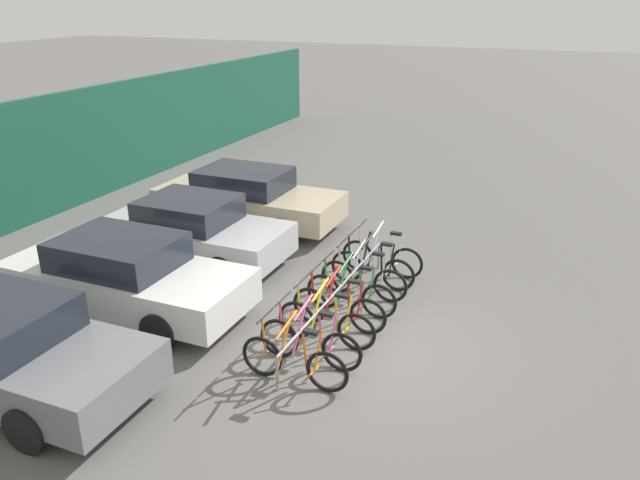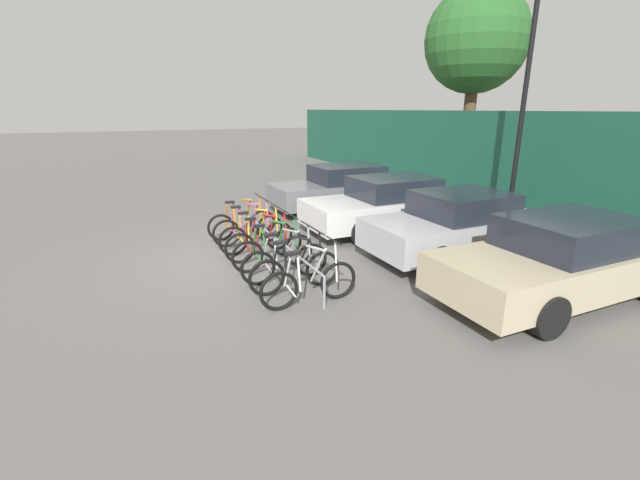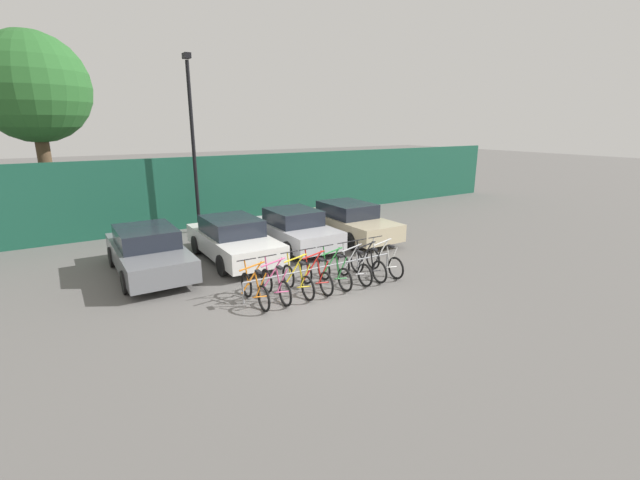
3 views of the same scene
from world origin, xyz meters
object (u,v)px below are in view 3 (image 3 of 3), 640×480
(bicycle_green, at_px, (334,273))
(car_silver, at_px, (294,229))
(bike_rack, at_px, (322,269))
(bicycle_red, at_px, (316,276))
(bicycle_silver, at_px, (354,268))
(tree_behind_hoarding, at_px, (33,89))
(lamp_post, at_px, (193,138))
(bicycle_white, at_px, (384,262))
(bicycle_yellow, at_px, (298,280))
(bicycle_black, at_px, (368,265))
(car_white, at_px, (233,239))
(bicycle_pink, at_px, (275,285))
(car_beige, at_px, (348,221))
(bicycle_orange, at_px, (255,290))
(car_grey, at_px, (148,251))

(bicycle_green, xyz_separation_m, car_silver, (0.89, 3.89, 0.31))
(bike_rack, distance_m, bicycle_red, 0.36)
(bicycle_green, bearing_deg, bike_rack, 150.46)
(bicycle_silver, distance_m, tree_behind_hoarding, 13.90)
(bike_rack, distance_m, lamp_post, 8.56)
(bicycle_silver, bearing_deg, car_silver, 85.38)
(bicycle_red, distance_m, bicycle_silver, 1.27)
(bike_rack, height_order, bicycle_white, bicycle_white)
(bicycle_yellow, relative_size, bicycle_black, 1.00)
(bicycle_red, xyz_separation_m, car_white, (-0.89, 3.74, 0.31))
(bicycle_yellow, relative_size, car_silver, 0.43)
(bicycle_red, height_order, bicycle_white, same)
(bicycle_pink, xyz_separation_m, car_silver, (2.69, 3.89, 0.31))
(bicycle_green, distance_m, car_beige, 5.18)
(bicycle_orange, bearing_deg, car_grey, 111.29)
(bicycle_pink, bearing_deg, bicycle_red, 2.09)
(bike_rack, height_order, car_beige, car_beige)
(bicycle_white, bearing_deg, car_silver, 102.60)
(lamp_post, bearing_deg, bicycle_silver, -75.81)
(bicycle_pink, height_order, bicycle_silver, same)
(bicycle_white, bearing_deg, bicycle_black, 179.47)
(bicycle_yellow, height_order, lamp_post, lamp_post)
(car_silver, relative_size, lamp_post, 0.58)
(car_white, bearing_deg, bike_rack, -71.50)
(bicycle_orange, bearing_deg, bicycle_green, -3.61)
(bike_rack, distance_m, car_grey, 5.29)
(car_white, bearing_deg, lamp_post, 88.02)
(bicycle_white, bearing_deg, bicycle_silver, 179.47)
(bicycle_green, height_order, lamp_post, lamp_post)
(lamp_post, bearing_deg, bicycle_white, -68.50)
(car_grey, bearing_deg, lamp_post, 56.43)
(car_beige, bearing_deg, bicycle_red, -134.81)
(bicycle_silver, distance_m, bicycle_black, 0.51)
(car_beige, distance_m, tree_behind_hoarding, 12.84)
(car_beige, distance_m, lamp_post, 6.91)
(car_silver, xyz_separation_m, car_beige, (2.44, 0.06, 0.00))
(car_silver, bearing_deg, bicycle_green, -102.94)
(bicycle_white, bearing_deg, bicycle_pink, 179.47)
(bicycle_pink, bearing_deg, bicycle_orange, -177.91)
(car_beige, bearing_deg, bicycle_silver, -123.91)
(bicycle_green, xyz_separation_m, car_grey, (-4.13, 3.77, 0.31))
(bicycle_black, height_order, car_silver, car_silver)
(bike_rack, xyz_separation_m, bicycle_silver, (0.96, -0.15, -0.12))
(bicycle_pink, height_order, car_silver, car_silver)
(lamp_post, xyz_separation_m, tree_behind_hoarding, (-5.03, 2.80, 1.80))
(bicycle_red, bearing_deg, car_silver, 73.02)
(car_grey, height_order, car_beige, same)
(tree_behind_hoarding, bearing_deg, bicycle_yellow, -64.13)
(car_silver, bearing_deg, bicycle_white, -76.87)
(bicycle_yellow, relative_size, car_white, 0.38)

